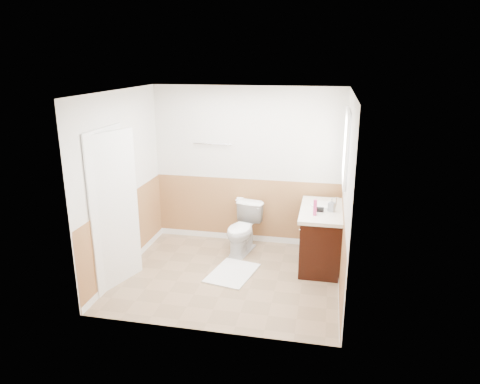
% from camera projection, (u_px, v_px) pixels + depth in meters
% --- Properties ---
extents(floor, '(3.00, 3.00, 0.00)m').
position_uv_depth(floor, '(229.00, 276.00, 6.11)').
color(floor, '#8C7051').
rests_on(floor, ground).
extents(ceiling, '(3.00, 3.00, 0.00)m').
position_uv_depth(ceiling, '(228.00, 92.00, 5.38)').
color(ceiling, white).
rests_on(ceiling, floor).
extents(wall_back, '(3.00, 0.00, 3.00)m').
position_uv_depth(wall_back, '(247.00, 167.00, 6.97)').
color(wall_back, silver).
rests_on(wall_back, floor).
extents(wall_front, '(3.00, 0.00, 3.00)m').
position_uv_depth(wall_front, '(200.00, 225.00, 4.53)').
color(wall_front, silver).
rests_on(wall_front, floor).
extents(wall_left, '(0.00, 3.00, 3.00)m').
position_uv_depth(wall_left, '(122.00, 183.00, 6.04)').
color(wall_left, silver).
rests_on(wall_left, floor).
extents(wall_right, '(0.00, 3.00, 3.00)m').
position_uv_depth(wall_right, '(347.00, 197.00, 5.46)').
color(wall_right, silver).
rests_on(wall_right, floor).
extents(wainscot_back, '(3.00, 0.00, 3.00)m').
position_uv_depth(wainscot_back, '(247.00, 212.00, 7.17)').
color(wainscot_back, '#AC7745').
rests_on(wainscot_back, floor).
extents(wainscot_front, '(3.00, 0.00, 3.00)m').
position_uv_depth(wainscot_front, '(202.00, 290.00, 4.76)').
color(wainscot_front, '#AC7745').
rests_on(wainscot_front, floor).
extents(wainscot_left, '(0.00, 2.60, 2.60)m').
position_uv_depth(wainscot_left, '(127.00, 234.00, 6.25)').
color(wainscot_left, '#AC7745').
rests_on(wainscot_left, floor).
extents(wainscot_right, '(0.00, 2.60, 2.60)m').
position_uv_depth(wainscot_right, '(342.00, 252.00, 5.68)').
color(wainscot_right, '#AC7745').
rests_on(wainscot_right, floor).
extents(toilet, '(0.56, 0.80, 0.75)m').
position_uv_depth(toilet, '(243.00, 229.00, 6.77)').
color(toilet, white).
rests_on(toilet, floor).
extents(bath_mat, '(0.70, 0.90, 0.02)m').
position_uv_depth(bath_mat, '(232.00, 273.00, 6.18)').
color(bath_mat, white).
rests_on(bath_mat, floor).
extents(vanity_cabinet, '(0.55, 1.10, 0.80)m').
position_uv_depth(vanity_cabinet, '(321.00, 238.00, 6.36)').
color(vanity_cabinet, black).
rests_on(vanity_cabinet, floor).
extents(vanity_knob_left, '(0.03, 0.03, 0.03)m').
position_uv_depth(vanity_knob_left, '(300.00, 230.00, 6.28)').
color(vanity_knob_left, white).
rests_on(vanity_knob_left, vanity_cabinet).
extents(vanity_knob_right, '(0.03, 0.03, 0.03)m').
position_uv_depth(vanity_knob_right, '(301.00, 225.00, 6.47)').
color(vanity_knob_right, '#B5B4BB').
rests_on(vanity_knob_right, vanity_cabinet).
extents(countertop, '(0.60, 1.15, 0.05)m').
position_uv_depth(countertop, '(322.00, 211.00, 6.24)').
color(countertop, silver).
rests_on(countertop, vanity_cabinet).
extents(sink_basin, '(0.36, 0.36, 0.02)m').
position_uv_depth(sink_basin, '(323.00, 205.00, 6.37)').
color(sink_basin, white).
rests_on(sink_basin, countertop).
extents(faucet, '(0.02, 0.02, 0.14)m').
position_uv_depth(faucet, '(336.00, 202.00, 6.32)').
color(faucet, '#BABCC1').
rests_on(faucet, countertop).
extents(lotion_bottle, '(0.05, 0.05, 0.22)m').
position_uv_depth(lotion_bottle, '(315.00, 208.00, 5.95)').
color(lotion_bottle, '#BF316F').
rests_on(lotion_bottle, countertop).
extents(soap_dispenser, '(0.11, 0.11, 0.18)m').
position_uv_depth(soap_dispenser, '(332.00, 205.00, 6.12)').
color(soap_dispenser, gray).
rests_on(soap_dispenser, countertop).
extents(hair_dryer_body, '(0.14, 0.07, 0.07)m').
position_uv_depth(hair_dryer_body, '(319.00, 209.00, 6.11)').
color(hair_dryer_body, black).
rests_on(hair_dryer_body, countertop).
extents(hair_dryer_handle, '(0.03, 0.03, 0.07)m').
position_uv_depth(hair_dryer_handle, '(317.00, 211.00, 6.15)').
color(hair_dryer_handle, black).
rests_on(hair_dryer_handle, countertop).
extents(mirror_panel, '(0.02, 0.35, 0.90)m').
position_uv_depth(mirror_panel, '(344.00, 155.00, 6.41)').
color(mirror_panel, silver).
rests_on(mirror_panel, wall_right).
extents(window_frame, '(0.04, 0.80, 1.00)m').
position_uv_depth(window_frame, '(346.00, 148.00, 5.87)').
color(window_frame, white).
rests_on(window_frame, wall_right).
extents(window_glass, '(0.01, 0.70, 0.90)m').
position_uv_depth(window_glass, '(347.00, 148.00, 5.87)').
color(window_glass, white).
rests_on(window_glass, wall_right).
extents(door, '(0.29, 0.78, 2.04)m').
position_uv_depth(door, '(115.00, 210.00, 5.66)').
color(door, white).
rests_on(door, wall_left).
extents(door_frame, '(0.02, 0.92, 2.10)m').
position_uv_depth(door_frame, '(109.00, 209.00, 5.67)').
color(door_frame, white).
rests_on(door_frame, wall_left).
extents(door_knob, '(0.06, 0.06, 0.06)m').
position_uv_depth(door_knob, '(131.00, 208.00, 5.98)').
color(door_knob, silver).
rests_on(door_knob, door).
extents(towel_bar, '(0.62, 0.02, 0.02)m').
position_uv_depth(towel_bar, '(212.00, 144.00, 6.92)').
color(towel_bar, silver).
rests_on(towel_bar, wall_back).
extents(tp_holder_bar, '(0.14, 0.02, 0.02)m').
position_uv_depth(tp_holder_bar, '(240.00, 201.00, 7.08)').
color(tp_holder_bar, silver).
rests_on(tp_holder_bar, wall_back).
extents(tp_roll, '(0.10, 0.11, 0.11)m').
position_uv_depth(tp_roll, '(240.00, 201.00, 7.08)').
color(tp_roll, white).
rests_on(tp_roll, tp_holder_bar).
extents(tp_sheet, '(0.10, 0.01, 0.16)m').
position_uv_depth(tp_sheet, '(240.00, 207.00, 7.11)').
color(tp_sheet, white).
rests_on(tp_sheet, tp_roll).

